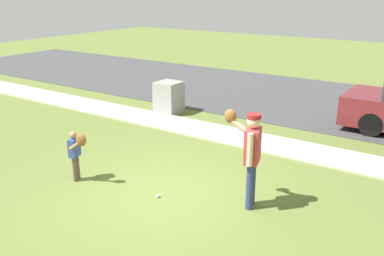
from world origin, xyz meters
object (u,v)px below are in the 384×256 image
(person_adult, at_px, (250,150))
(baseball, at_px, (158,196))
(utility_cabinet, at_px, (169,97))
(person_child, at_px, (76,149))

(person_adult, distance_m, baseball, 2.02)
(person_adult, distance_m, utility_cabinet, 6.40)
(baseball, relative_size, utility_cabinet, 0.07)
(person_child, relative_size, utility_cabinet, 1.12)
(person_child, height_order, baseball, person_child)
(person_adult, xyz_separation_m, person_child, (-3.38, -1.02, -0.39))
(person_adult, xyz_separation_m, utility_cabinet, (-4.88, 4.10, -0.61))
(person_child, distance_m, utility_cabinet, 5.34)
(baseball, bearing_deg, person_child, -169.25)
(person_adult, bearing_deg, person_child, 0.83)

